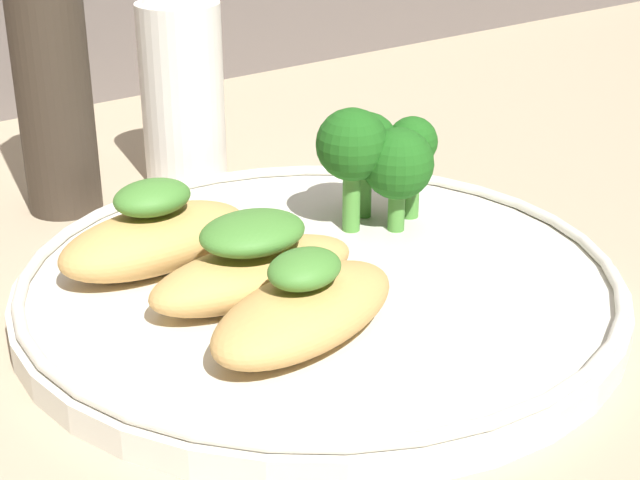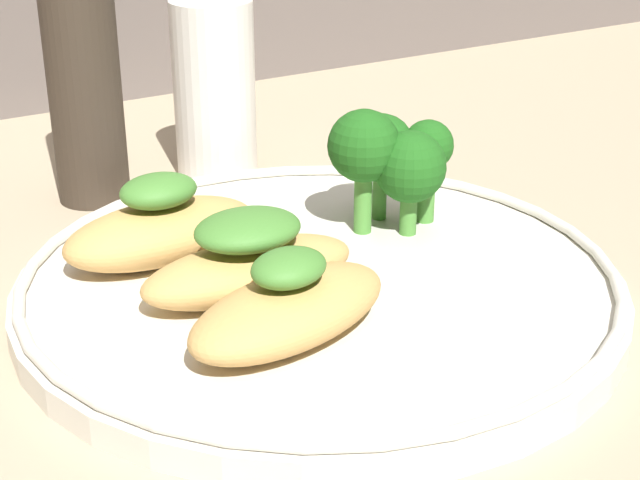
{
  "view_description": "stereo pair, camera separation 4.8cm",
  "coord_description": "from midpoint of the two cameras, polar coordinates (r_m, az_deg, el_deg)",
  "views": [
    {
      "loc": [
        -26.85,
        -34.91,
        23.25
      ],
      "look_at": [
        0.0,
        0.0,
        3.4
      ],
      "focal_mm": 55.0,
      "sensor_mm": 36.0,
      "label": 1
    },
    {
      "loc": [
        -22.87,
        -37.64,
        23.25
      ],
      "look_at": [
        0.0,
        0.0,
        3.4
      ],
      "focal_mm": 55.0,
      "sensor_mm": 36.0,
      "label": 2
    }
  ],
  "objects": [
    {
      "name": "grilled_meat_front",
      "position": [
        0.43,
        1.42,
        -3.98
      ],
      "size": [
        11.53,
        7.51,
        4.2
      ],
      "color": "tan",
      "rests_on": "plate"
    },
    {
      "name": "plate",
      "position": [
        0.49,
        2.8,
        -2.62
      ],
      "size": [
        30.42,
        30.42,
        2.0
      ],
      "color": "silver",
      "rests_on": "ground_plane"
    },
    {
      "name": "pepper_grinder",
      "position": [
        0.61,
        -11.49,
        10.36
      ],
      "size": [
        4.46,
        4.46,
        19.81
      ],
      "color": "#382D23",
      "rests_on": "ground_plane"
    },
    {
      "name": "grilled_meat_middle",
      "position": [
        0.46,
        -0.93,
        -1.55
      ],
      "size": [
        11.0,
        4.87,
        4.3
      ],
      "color": "tan",
      "rests_on": "plate"
    },
    {
      "name": "sauce_bottle",
      "position": [
        0.65,
        -4.06,
        9.51
      ],
      "size": [
        5.39,
        5.39,
        14.25
      ],
      "color": "white",
      "rests_on": "ground_plane"
    },
    {
      "name": "broccoli_bunch",
      "position": [
        0.54,
        6.7,
        4.89
      ],
      "size": [
        7.28,
        6.49,
        6.97
      ],
      "color": "#4C8E38",
      "rests_on": "plate"
    },
    {
      "name": "grilled_meat_back",
      "position": [
        0.5,
        -6.55,
        0.64
      ],
      "size": [
        10.71,
        5.66,
        4.63
      ],
      "color": "tan",
      "rests_on": "plate"
    },
    {
      "name": "ground_plane",
      "position": [
        0.5,
        2.77,
        -4.14
      ],
      "size": [
        180.0,
        180.0,
        1.0
      ],
      "primitive_type": "cube",
      "color": "tan"
    }
  ]
}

